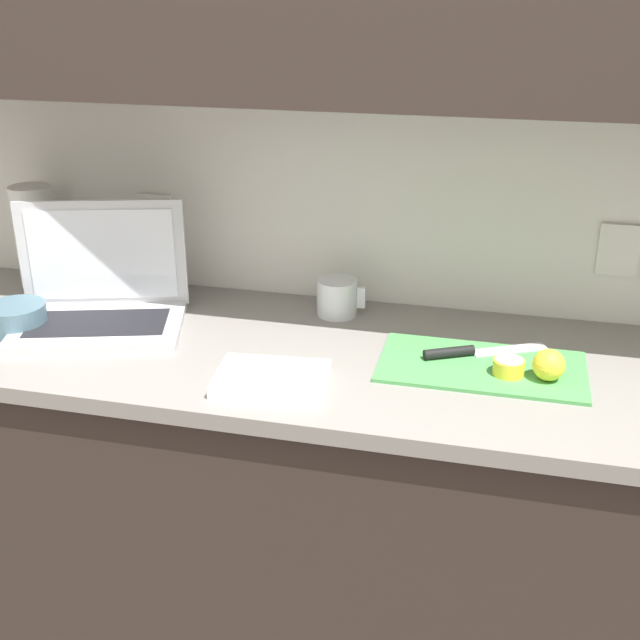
% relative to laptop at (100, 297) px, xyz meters
% --- Properties ---
extents(wall_back, '(5.20, 0.38, 2.60)m').
position_rel_laptop_xyz_m(wall_back, '(0.42, 0.21, 0.58)').
color(wall_back, white).
rests_on(wall_back, ground_plane).
extents(counter_unit, '(2.58, 0.62, 0.91)m').
position_rel_laptop_xyz_m(counter_unit, '(0.40, -0.03, -0.51)').
color(counter_unit, '#332823').
rests_on(counter_unit, ground_plane).
extents(laptop, '(0.44, 0.36, 0.27)m').
position_rel_laptop_xyz_m(laptop, '(0.00, 0.00, 0.00)').
color(laptop, silver).
rests_on(laptop, counter_unit).
extents(cutting_board, '(0.42, 0.23, 0.01)m').
position_rel_laptop_xyz_m(cutting_board, '(0.88, -0.03, -0.06)').
color(cutting_board, '#4C9E51').
rests_on(cutting_board, counter_unit).
extents(knife, '(0.26, 0.15, 0.02)m').
position_rel_laptop_xyz_m(knife, '(0.84, 0.01, -0.05)').
color(knife, silver).
rests_on(knife, cutting_board).
extents(lemon_half_cut, '(0.06, 0.06, 0.03)m').
position_rel_laptop_xyz_m(lemon_half_cut, '(0.93, -0.06, -0.04)').
color(lemon_half_cut, yellow).
rests_on(lemon_half_cut, cutting_board).
extents(lemon_whole_beside, '(0.06, 0.06, 0.06)m').
position_rel_laptop_xyz_m(lemon_whole_beside, '(1.01, -0.07, -0.02)').
color(lemon_whole_beside, yellow).
rests_on(lemon_whole_beside, cutting_board).
extents(measuring_cup, '(0.12, 0.10, 0.09)m').
position_rel_laptop_xyz_m(measuring_cup, '(0.52, 0.18, -0.02)').
color(measuring_cup, silver).
rests_on(measuring_cup, counter_unit).
extents(bowl_white, '(0.13, 0.13, 0.06)m').
position_rel_laptop_xyz_m(bowl_white, '(-0.17, -0.09, -0.03)').
color(bowl_white, slate).
rests_on(bowl_white, counter_unit).
extents(paper_towel_roll, '(0.10, 0.10, 0.26)m').
position_rel_laptop_xyz_m(paper_towel_roll, '(-0.28, 0.19, 0.07)').
color(paper_towel_roll, white).
rests_on(paper_towel_roll, counter_unit).
extents(dish_towel, '(0.23, 0.18, 0.02)m').
position_rel_laptop_xyz_m(dish_towel, '(0.47, -0.20, -0.05)').
color(dish_towel, white).
rests_on(dish_towel, counter_unit).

